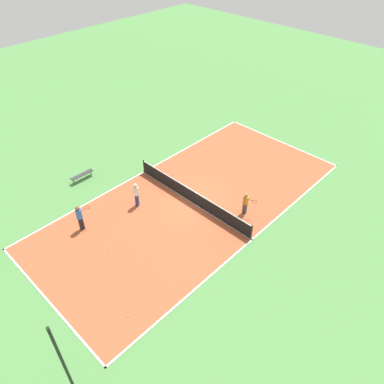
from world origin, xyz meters
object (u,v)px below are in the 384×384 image
(tennis_net, at_px, (192,196))
(bench, at_px, (82,175))
(tennis_ball_far_baseline, at_px, (108,248))
(fence_post_back_left, at_px, (63,362))
(player_center_orange, at_px, (246,202))
(tennis_ball_left_sideline, at_px, (241,178))
(tennis_ball_midcourt, at_px, (128,316))
(player_near_white, at_px, (136,193))
(player_near_blue, at_px, (80,216))

(tennis_net, bearing_deg, bench, 26.04)
(tennis_ball_far_baseline, relative_size, fence_post_back_left, 0.01)
(player_center_orange, xyz_separation_m, tennis_ball_left_sideline, (2.45, -2.77, -0.88))
(tennis_ball_midcourt, distance_m, fence_post_back_left, 4.57)
(tennis_net, distance_m, bench, 8.35)
(bench, bearing_deg, player_near_white, 100.21)
(player_center_orange, bearing_deg, tennis_ball_midcourt, -99.11)
(player_near_blue, xyz_separation_m, tennis_ball_midcourt, (-6.87, 1.90, -1.03))
(bench, bearing_deg, tennis_ball_left_sideline, 134.24)
(tennis_net, bearing_deg, player_near_blue, 64.36)
(player_center_orange, relative_size, fence_post_back_left, 0.33)
(tennis_net, relative_size, tennis_ball_far_baseline, 145.75)
(player_near_blue, xyz_separation_m, tennis_ball_left_sideline, (-3.88, -10.90, -1.03))
(player_center_orange, xyz_separation_m, tennis_ball_midcourt, (-0.53, 10.04, -0.88))
(tennis_ball_midcourt, xyz_separation_m, tennis_ball_left_sideline, (2.99, -12.80, 0.00))
(player_center_orange, relative_size, tennis_ball_midcourt, 23.60)
(tennis_ball_left_sideline, bearing_deg, fence_post_back_left, 104.02)
(bench, distance_m, player_center_orange, 11.94)
(tennis_ball_far_baseline, bearing_deg, bench, -22.13)
(bench, relative_size, player_near_blue, 0.95)
(player_near_white, xyz_separation_m, fence_post_back_left, (-7.28, 9.44, 1.34))
(player_near_white, xyz_separation_m, tennis_ball_midcourt, (-6.13, 5.69, -1.01))
(tennis_ball_midcourt, height_order, tennis_ball_left_sideline, same)
(fence_post_back_left, bearing_deg, player_near_white, -52.36)
(tennis_ball_midcourt, relative_size, tennis_ball_far_baseline, 1.00)
(player_near_white, bearing_deg, tennis_net, 104.52)
(tennis_ball_midcourt, xyz_separation_m, tennis_ball_far_baseline, (4.39, -1.99, 0.00))
(tennis_net, xyz_separation_m, player_near_white, (2.40, 2.75, 0.49))
(tennis_net, distance_m, player_near_blue, 7.27)
(bench, relative_size, player_near_white, 0.97)
(tennis_ball_far_baseline, bearing_deg, fence_post_back_left, 133.98)
(tennis_net, xyz_separation_m, tennis_ball_midcourt, (-3.73, 8.43, -0.52))
(player_center_orange, distance_m, player_near_white, 7.09)
(player_center_orange, distance_m, tennis_ball_left_sideline, 3.80)
(player_near_blue, distance_m, tennis_ball_left_sideline, 11.62)
(tennis_ball_far_baseline, bearing_deg, tennis_ball_left_sideline, -97.38)
(tennis_net, relative_size, player_near_white, 5.47)
(tennis_net, height_order, tennis_ball_midcourt, tennis_net)
(bench, bearing_deg, player_center_orange, 116.21)
(player_center_orange, xyz_separation_m, tennis_ball_far_baseline, (3.86, 8.05, -0.88))
(player_center_orange, bearing_deg, fence_post_back_left, -95.20)
(tennis_net, relative_size, player_center_orange, 6.18)
(bench, height_order, fence_post_back_left, fence_post_back_left)
(tennis_ball_midcourt, bearing_deg, tennis_ball_far_baseline, -24.36)
(tennis_net, distance_m, tennis_ball_midcourt, 9.24)
(tennis_net, relative_size, tennis_ball_midcourt, 145.75)
(tennis_ball_midcourt, xyz_separation_m, fence_post_back_left, (-1.15, 3.75, 2.35))
(tennis_ball_midcourt, bearing_deg, player_center_orange, -86.97)
(player_near_blue, xyz_separation_m, player_near_white, (-0.74, -3.79, -0.02))
(player_center_orange, bearing_deg, tennis_ball_left_sideline, 119.44)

